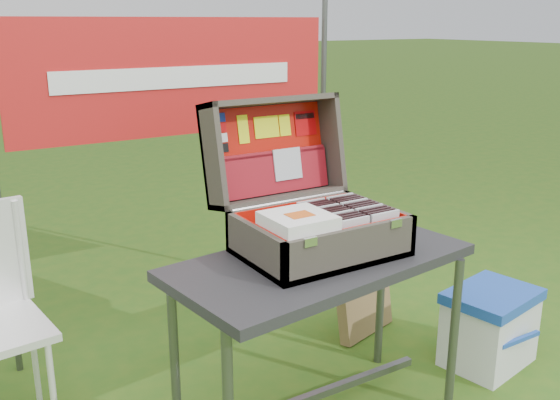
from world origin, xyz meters
TOP-DOWN VIEW (x-y plane):
  - table at (0.10, 0.06)m, footprint 1.20×0.70m
  - table_top at (0.10, 0.06)m, footprint 1.20×0.70m
  - table_leg_fr at (0.61, -0.17)m, footprint 0.04×0.04m
  - table_leg_bl at (-0.40, 0.28)m, footprint 0.04×0.04m
  - table_leg_br at (0.61, 0.28)m, footprint 0.04×0.04m
  - table_brace at (0.10, 0.06)m, footprint 0.99×0.03m
  - suitcase at (0.12, 0.15)m, footprint 0.58×0.58m
  - suitcase_base_bottom at (0.12, 0.09)m, footprint 0.58×0.42m
  - suitcase_base_wall_front at (0.12, -0.11)m, footprint 0.58×0.02m
  - suitcase_base_wall_back at (0.12, 0.29)m, footprint 0.58×0.02m
  - suitcase_base_wall_left at (-0.16, 0.09)m, footprint 0.02×0.42m
  - suitcase_base_wall_right at (0.40, 0.09)m, footprint 0.02×0.42m
  - suitcase_liner_floor at (0.12, 0.09)m, footprint 0.54×0.37m
  - suitcase_latch_left at (-0.06, -0.12)m, footprint 0.05×0.01m
  - suitcase_latch_right at (0.31, -0.12)m, footprint 0.05×0.01m
  - suitcase_hinge at (0.12, 0.30)m, footprint 0.52×0.02m
  - suitcase_lid_back at (0.12, 0.48)m, footprint 0.58×0.11m
  - suitcase_lid_rim_far at (0.12, 0.45)m, footprint 0.58×0.16m
  - suitcase_lid_rim_near at (0.12, 0.38)m, footprint 0.58×0.16m
  - suitcase_lid_rim_left at (-0.16, 0.42)m, footprint 0.02×0.24m
  - suitcase_lid_rim_right at (0.40, 0.42)m, footprint 0.02×0.24m
  - suitcase_lid_liner at (0.12, 0.47)m, footprint 0.53×0.08m
  - suitcase_liner_wall_front at (0.12, -0.09)m, footprint 0.54×0.01m
  - suitcase_liner_wall_back at (0.12, 0.27)m, footprint 0.54×0.01m
  - suitcase_liner_wall_left at (-0.14, 0.09)m, footprint 0.01×0.37m
  - suitcase_liner_wall_right at (0.39, 0.09)m, footprint 0.01×0.37m
  - suitcase_lid_pocket at (0.12, 0.43)m, footprint 0.52×0.06m
  - suitcase_pocket_edge at (0.12, 0.44)m, footprint 0.51×0.02m
  - suitcase_pocket_cd at (0.18, 0.42)m, footprint 0.13×0.04m
  - lid_sticker_cc_a at (-0.09, 0.49)m, footprint 0.06×0.01m
  - lid_sticker_cc_b at (-0.09, 0.48)m, footprint 0.06×0.01m
  - lid_sticker_cc_c at (-0.09, 0.47)m, footprint 0.06×0.01m
  - lid_sticker_cc_d at (-0.09, 0.47)m, footprint 0.06×0.01m
  - lid_card_neon_tall at (0.01, 0.48)m, footprint 0.05×0.03m
  - lid_card_neon_main at (0.12, 0.48)m, footprint 0.11×0.02m
  - lid_card_neon_small at (0.21, 0.48)m, footprint 0.05×0.02m
  - lid_sticker_band at (0.31, 0.48)m, footprint 0.10×0.02m
  - lid_sticker_band_bar at (0.31, 0.49)m, footprint 0.09×0.01m
  - cd_left_0 at (0.16, -0.07)m, footprint 0.13×0.01m
  - cd_left_1 at (0.16, -0.05)m, footprint 0.13×0.01m
  - cd_left_2 at (0.16, -0.02)m, footprint 0.13×0.01m
  - cd_left_3 at (0.16, -0.00)m, footprint 0.13×0.01m
  - cd_left_4 at (0.16, 0.02)m, footprint 0.13×0.01m
  - cd_left_5 at (0.16, 0.04)m, footprint 0.13×0.01m
  - cd_left_6 at (0.16, 0.07)m, footprint 0.13×0.01m
  - cd_left_7 at (0.16, 0.09)m, footprint 0.13×0.01m
  - cd_left_8 at (0.16, 0.11)m, footprint 0.13×0.01m
  - cd_left_9 at (0.16, 0.14)m, footprint 0.13×0.01m
  - cd_left_10 at (0.16, 0.16)m, footprint 0.13×0.01m
  - cd_left_11 at (0.16, 0.18)m, footprint 0.13×0.01m
  - cd_left_12 at (0.16, 0.20)m, footprint 0.13×0.01m
  - cd_right_0 at (0.30, -0.07)m, footprint 0.13×0.01m
  - cd_right_1 at (0.30, -0.05)m, footprint 0.13×0.01m
  - cd_right_2 at (0.30, -0.02)m, footprint 0.13×0.01m
  - cd_right_3 at (0.30, -0.00)m, footprint 0.13×0.01m
  - cd_right_4 at (0.30, 0.02)m, footprint 0.13×0.01m
  - cd_right_5 at (0.30, 0.04)m, footprint 0.13×0.01m
  - cd_right_6 at (0.30, 0.07)m, footprint 0.13×0.01m
  - cd_right_7 at (0.30, 0.09)m, footprint 0.13×0.01m
  - cd_right_8 at (0.30, 0.11)m, footprint 0.13×0.01m
  - cd_right_9 at (0.30, 0.14)m, footprint 0.13×0.01m
  - cd_right_10 at (0.30, 0.16)m, footprint 0.13×0.01m
  - cd_right_11 at (0.30, 0.18)m, footprint 0.13×0.01m
  - cd_right_12 at (0.30, 0.20)m, footprint 0.13×0.01m
  - songbook_0 at (-0.03, 0.01)m, footprint 0.22×0.22m
  - songbook_1 at (-0.03, 0.01)m, footprint 0.22×0.22m
  - songbook_2 at (-0.03, 0.01)m, footprint 0.22×0.22m
  - songbook_3 at (-0.03, 0.01)m, footprint 0.22×0.22m
  - songbook_4 at (-0.03, 0.01)m, footprint 0.22×0.22m
  - songbook_5 at (-0.03, 0.01)m, footprint 0.22×0.22m
  - songbook_6 at (-0.03, 0.01)m, footprint 0.22×0.22m
  - songbook_7 at (-0.03, 0.01)m, footprint 0.22×0.22m
  - songbook_8 at (-0.03, 0.01)m, footprint 0.22×0.22m
  - songbook_graphic at (-0.03, 0.00)m, footprint 0.09×0.07m
  - cooler at (1.04, 0.01)m, footprint 0.47×0.39m
  - cooler_body at (1.04, 0.01)m, footprint 0.44×0.37m
  - cooler_lid at (1.04, 0.01)m, footprint 0.47×0.39m
  - cooler_handle at (1.04, -0.16)m, footprint 0.25×0.02m
  - chair_leg_fr at (-0.83, 0.42)m, footprint 0.02×0.02m
  - chair_leg_br at (-0.83, 0.77)m, footprint 0.02×0.02m
  - chair_upright_right at (-0.83, 0.79)m, footprint 0.02×0.02m
  - cardboard_box at (0.74, 0.55)m, footprint 0.40×0.22m
  - banner_post_right at (0.85, 1.10)m, footprint 0.03×0.03m
  - banner at (0.00, 1.09)m, footprint 1.60×0.02m
  - banner_text at (0.00, 1.08)m, footprint 1.20×0.00m

SIDE VIEW (x-z plane):
  - table_brace at x=0.10m, z-range 0.10..0.14m
  - cooler_body at x=1.04m, z-range 0.00..0.32m
  - cooler at x=1.04m, z-range 0.00..0.37m
  - cooler_handle at x=1.04m, z-range 0.19..0.21m
  - cardboard_box at x=0.74m, z-range 0.00..0.40m
  - chair_leg_fr at x=-0.83m, z-range 0.00..0.46m
  - chair_leg_br at x=-0.83m, z-range 0.00..0.46m
  - table_leg_fr at x=0.61m, z-range 0.00..0.67m
  - table_leg_bl at x=-0.40m, z-range 0.00..0.67m
  - table_leg_br at x=0.61m, z-range 0.00..0.67m
  - cooler_lid at x=1.04m, z-range 0.32..0.37m
  - table at x=0.10m, z-range 0.00..0.71m
  - chair_upright_right at x=-0.83m, z-range 0.46..0.89m
  - table_top at x=0.10m, z-range 0.67..0.71m
  - suitcase_base_bottom at x=0.12m, z-range 0.71..0.73m
  - suitcase_liner_floor at x=0.12m, z-range 0.73..0.74m
  - suitcase_base_wall_front at x=0.12m, z-range 0.71..0.87m
  - suitcase_base_wall_back at x=0.12m, z-range 0.71..0.87m
  - suitcase_base_wall_left at x=-0.16m, z-range 0.71..0.87m
  - suitcase_base_wall_right at x=0.40m, z-range 0.71..0.87m
  - suitcase_liner_wall_front at x=0.12m, z-range 0.73..0.87m
  - suitcase_liner_wall_back at x=0.12m, z-range 0.73..0.87m
  - suitcase_liner_wall_left at x=-0.14m, z-range 0.73..0.87m
  - suitcase_liner_wall_right at x=0.39m, z-range 0.73..0.87m
  - cd_left_0 at x=0.16m, z-range 0.74..0.89m
  - cd_left_1 at x=0.16m, z-range 0.74..0.89m
  - cd_left_2 at x=0.16m, z-range 0.74..0.89m
  - cd_left_3 at x=0.16m, z-range 0.74..0.89m
  - cd_left_4 at x=0.16m, z-range 0.74..0.89m
  - cd_left_5 at x=0.16m, z-range 0.74..0.89m
  - cd_left_6 at x=0.16m, z-range 0.74..0.89m
  - cd_left_7 at x=0.16m, z-range 0.74..0.89m
  - cd_left_8 at x=0.16m, z-range 0.74..0.89m
  - cd_left_9 at x=0.16m, z-range 0.74..0.89m
  - cd_left_10 at x=0.16m, z-range 0.74..0.89m
  - cd_left_11 at x=0.16m, z-range 0.74..0.89m
  - cd_left_12 at x=0.16m, z-range 0.74..0.89m
  - cd_right_0 at x=0.30m, z-range 0.74..0.89m
  - cd_right_1 at x=0.30m, z-range 0.74..0.89m
  - cd_right_2 at x=0.30m, z-range 0.74..0.89m
  - cd_right_3 at x=0.30m, z-range 0.74..0.89m
  - cd_right_4 at x=0.30m, z-range 0.74..0.89m
  - cd_right_5 at x=0.30m, z-range 0.74..0.89m
  - cd_right_6 at x=0.30m, z-range 0.74..0.89m
  - cd_right_7 at x=0.30m, z-range 0.74..0.89m
  - cd_right_8 at x=0.30m, z-range 0.74..0.89m
  - cd_right_9 at x=0.30m, z-range 0.74..0.89m
  - cd_right_10 at x=0.30m, z-range 0.74..0.89m
  - cd_right_11 at x=0.30m, z-range 0.74..0.89m
  - cd_right_12 at x=0.30m, z-range 0.74..0.89m
  - banner_post_right at x=0.85m, z-range 0.00..1.70m
  - suitcase_latch_left at x=-0.06m, z-range 0.84..0.87m
  - suitcase_latch_right at x=0.31m, z-range 0.84..0.87m
  - suitcase_lid_rim_near at x=0.12m, z-range 0.83..0.89m
  - suitcase_hinge at x=0.12m, z-range 0.86..0.87m
  - songbook_0 at x=-0.03m, z-range 0.87..0.87m
  - songbook_1 at x=-0.03m, z-range 0.87..0.88m
  - songbook_2 at x=-0.03m, z-range 0.88..0.88m
  - songbook_3 at x=-0.03m, z-range 0.88..0.89m
  - songbook_4 at x=-0.03m, z-range 0.89..0.89m
  - songbook_5 at x=-0.03m, z-range 0.89..0.90m
  - songbook_6 at x=-0.03m, z-range 0.90..0.90m
  - songbook_7 at x=-0.03m, z-range 0.90..0.91m
  - songbook_8 at x=-0.03m, z-range 0.91..0.91m
  - songbook_graphic at x=-0.03m, z-range 0.91..0.91m
  - suitcase_lid_pocket at x=0.12m, z-range 0.87..1.04m
  - suitcase at x=0.12m, z-range 0.71..1.26m
  - suitcase_pocket_cd at x=0.18m, z-range 0.92..1.05m
  - suitcase_pocket_edge at x=0.12m, z-range 1.02..1.05m
  - suitcase_lid_back at x=0.12m, z-range 0.83..1.25m
  - suitcase_lid_liner at x=0.12m, z-range 0.86..1.22m
  - suitcase_lid_rim_left at x=-0.16m, z-range 0.83..1.27m
  - suitcase_lid_rim_right at x=0.40m, z-range 0.83..1.27m
  - lid_sticker_cc_d at x=-0.09m, z-range 1.06..1.09m
  - lid_sticker_cc_c at x=-0.09m, z-range 1.10..1.13m
  - lid_card_neon_tall at x=0.01m, z-range 1.08..1.19m
  - lid_card_neon_main at x=0.12m, z-range 1.09..1.18m
  - lid_card_neon_small at x=0.21m, z-range 1.09..1.18m
  - lid_sticker_band at x=0.31m, z-range 1.09..1.19m
  - lid_sticker_cc_b at x=-0.09m, z-range 1.13..1.17m
  - lid_sticker_band_bar at x=0.31m, z-range 1.16..1.18m
  - lid_sticker_cc_a at x=-0.09m, z-range 1.17..1.21m
  - suitcase_lid_rim_far at x=0.12m, z-range 1.22..1.27m
  - banner at x=0.00m, z-range 1.02..1.58m
  - banner_text at x=0.00m, z-range 1.25..1.35m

